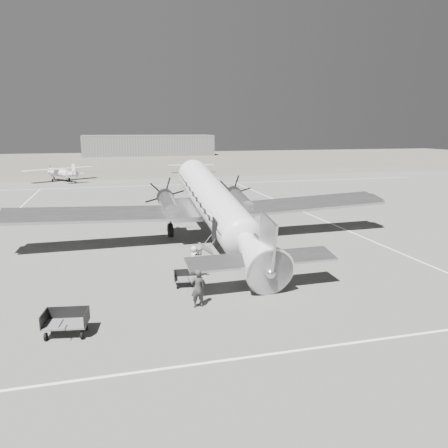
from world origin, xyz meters
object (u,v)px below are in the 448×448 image
(dc3_airliner, at_px, (217,208))
(passenger, at_px, (194,257))
(baggage_cart_near, at_px, (187,279))
(light_plane_right, at_px, (192,168))
(light_plane_left, at_px, (61,174))
(ground_crew, at_px, (198,288))
(ramp_agent, at_px, (200,262))
(hangar_main, at_px, (148,145))
(baggage_cart_far, at_px, (66,323))

(dc3_airliner, bearing_deg, passenger, -121.65)
(baggage_cart_near, bearing_deg, light_plane_right, 84.87)
(dc3_airliner, bearing_deg, light_plane_right, 79.65)
(light_plane_left, distance_m, ground_crew, 59.44)
(light_plane_left, height_order, ramp_agent, light_plane_left)
(hangar_main, distance_m, ground_crew, 128.96)
(baggage_cart_near, bearing_deg, ground_crew, -84.50)
(baggage_cart_near, distance_m, baggage_cart_far, 7.68)
(hangar_main, xyz_separation_m, dc3_airliner, (-5.37, -117.85, -0.34))
(hangar_main, distance_m, light_plane_left, 73.44)
(light_plane_right, relative_size, ramp_agent, 4.92)
(light_plane_right, distance_m, baggage_cart_far, 70.62)
(light_plane_right, bearing_deg, dc3_airliner, -93.22)
(dc3_airliner, height_order, light_plane_right, dc3_airliner)
(dc3_airliner, height_order, light_plane_left, dc3_airliner)
(light_plane_left, distance_m, baggage_cart_far, 60.09)
(light_plane_right, distance_m, ramp_agent, 63.14)
(light_plane_left, xyz_separation_m, ramp_agent, (12.89, -53.75, -0.30))
(hangar_main, bearing_deg, light_plane_right, -87.17)
(light_plane_left, height_order, baggage_cart_far, light_plane_left)
(hangar_main, xyz_separation_m, passenger, (-8.05, -122.51, -2.56))
(dc3_airliner, xyz_separation_m, light_plane_right, (8.43, 55.89, -2.01))
(baggage_cart_near, distance_m, ground_crew, 3.10)
(hangar_main, distance_m, baggage_cart_near, 125.92)
(baggage_cart_near, xyz_separation_m, passenger, (0.98, 3.05, 0.30))
(hangar_main, relative_size, dc3_airliner, 1.35)
(light_plane_left, xyz_separation_m, baggage_cart_far, (5.74, -59.81, -0.69))
(baggage_cart_far, bearing_deg, light_plane_left, 104.33)
(baggage_cart_near, bearing_deg, light_plane_left, 107.76)
(ground_crew, height_order, ramp_agent, ground_crew)
(light_plane_right, height_order, baggage_cart_far, light_plane_right)
(dc3_airliner, xyz_separation_m, ground_crew, (-3.66, -10.77, -1.98))
(baggage_cart_near, relative_size, passenger, 1.06)
(passenger, bearing_deg, hangar_main, -13.03)
(hangar_main, distance_m, baggage_cart_far, 131.10)
(dc3_airliner, xyz_separation_m, passenger, (-2.68, -4.67, -2.22))
(ramp_agent, bearing_deg, baggage_cart_near, 162.32)
(hangar_main, xyz_separation_m, light_plane_left, (-20.89, -70.38, -2.06))
(hangar_main, height_order, baggage_cart_near, hangar_main)
(light_plane_left, height_order, passenger, light_plane_left)
(light_plane_right, distance_m, ground_crew, 67.75)
(ground_crew, bearing_deg, ramp_agent, -111.59)
(light_plane_left, bearing_deg, hangar_main, 42.13)
(baggage_cart_far, bearing_deg, ramp_agent, 49.14)
(light_plane_right, relative_size, baggage_cart_far, 4.72)
(dc3_airliner, xyz_separation_m, baggage_cart_near, (-3.66, -7.72, -2.52))
(light_plane_left, xyz_separation_m, baggage_cart_near, (11.87, -55.19, -0.80))
(ground_crew, bearing_deg, light_plane_right, -108.94)
(baggage_cart_near, xyz_separation_m, baggage_cart_far, (-6.13, -4.62, 0.11))
(dc3_airliner, height_order, baggage_cart_near, dc3_airliner)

